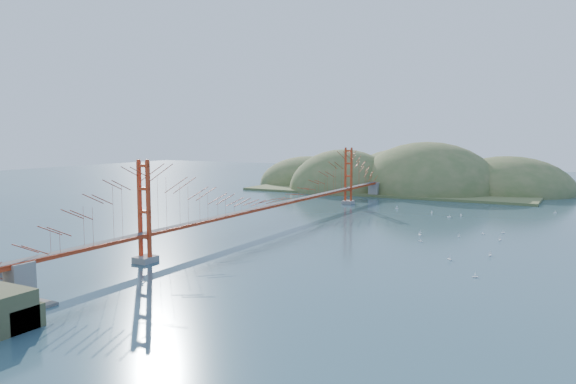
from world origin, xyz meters
The scene contains 19 objects.
ground centered at (0.00, 0.00, 0.00)m, with size 320.00×320.00×0.00m, color #2C4C59.
bridge centered at (0.00, 0.18, 7.01)m, with size 2.20×94.40×12.00m.
fort centered at (0.40, -47.80, 0.67)m, with size 3.70×2.30×1.75m.
far_headlands centered at (2.21, 68.52, 0.00)m, with size 84.00×58.00×25.00m.
sailboat_1 centered at (22.76, 1.84, 0.16)m, with size 0.69×0.69×0.74m.
sailboat_13 centered at (34.14, -19.09, 0.15)m, with size 0.57×0.55×0.64m.
sailboat_16 centered at (18.59, 25.08, 0.14)m, with size 0.55×0.55×0.58m.
sailboat_17 centered at (38.55, 35.82, 0.14)m, with size 0.52×0.52×0.59m.
sailboat_5 centered at (33.47, 2.91, 0.16)m, with size 0.53×0.63×0.72m.
sailboat_6 centered at (30.08, -12.33, 0.16)m, with size 0.70×0.70×0.73m.
sailboat_4 centered at (27.98, 3.04, 0.14)m, with size 0.44×0.51×0.58m.
sailboat_7 centered at (22.60, 21.22, 0.16)m, with size 0.62×0.53×0.72m.
sailboat_14 centered at (33.85, -7.83, 0.16)m, with size 0.50×0.62×0.72m.
sailboat_15 centered at (24.13, 23.43, 0.14)m, with size 0.41×0.50×0.59m.
sailboat_10 centered at (6.00, -36.89, 0.14)m, with size 0.50×0.51×0.58m.
sailboat_2 centered at (24.13, -3.03, 0.14)m, with size 0.54×0.45×0.63m.
sailboat_8 centered at (33.03, 9.18, 0.14)m, with size 0.54×0.54×0.57m.
sailboat_12 centered at (11.14, 27.77, 0.16)m, with size 0.66×0.66×0.74m.
sailboat_extra_0 centered at (30.58, 7.05, 0.13)m, with size 0.52×0.52×0.55m.
Camera 1 is at (44.01, -77.16, 14.60)m, focal length 35.00 mm.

